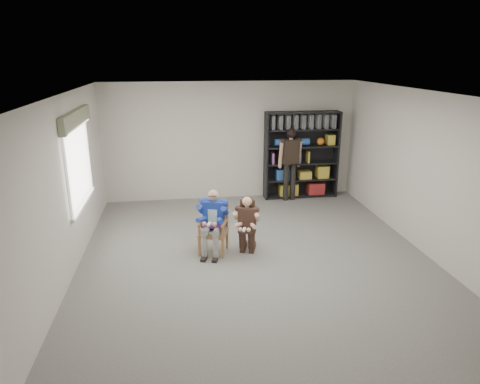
{
  "coord_description": "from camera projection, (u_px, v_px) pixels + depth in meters",
  "views": [
    {
      "loc": [
        -1.25,
        -6.54,
        3.36
      ],
      "look_at": [
        -0.2,
        0.6,
        1.05
      ],
      "focal_mm": 32.0,
      "sensor_mm": 36.0,
      "label": 1
    }
  ],
  "objects": [
    {
      "name": "room_shell",
      "position": [
        258.0,
        182.0,
        6.93
      ],
      "size": [
        6.0,
        7.0,
        2.8
      ],
      "primitive_type": null,
      "color": "silver",
      "rests_on": "ground"
    },
    {
      "name": "armchair",
      "position": [
        213.0,
        229.0,
        7.52
      ],
      "size": [
        0.65,
        0.64,
        0.9
      ],
      "primitive_type": null,
      "rotation": [
        0.0,
        0.0,
        -0.31
      ],
      "color": "#A17C41",
      "rests_on": "floor"
    },
    {
      "name": "seated_man",
      "position": [
        213.0,
        222.0,
        7.47
      ],
      "size": [
        0.69,
        0.82,
        1.17
      ],
      "primitive_type": null,
      "rotation": [
        0.0,
        0.0,
        -0.31
      ],
      "color": "navy",
      "rests_on": "floor"
    },
    {
      "name": "window_left",
      "position": [
        80.0,
        160.0,
        7.4
      ],
      "size": [
        0.16,
        2.0,
        1.75
      ],
      "primitive_type": null,
      "color": "white",
      "rests_on": "room_shell"
    },
    {
      "name": "kneeling_woman",
      "position": [
        247.0,
        225.0,
        7.46
      ],
      "size": [
        0.65,
        0.82,
        1.07
      ],
      "primitive_type": null,
      "rotation": [
        0.0,
        0.0,
        -0.31
      ],
      "color": "#332119",
      "rests_on": "floor"
    },
    {
      "name": "standing_man",
      "position": [
        290.0,
        165.0,
        10.18
      ],
      "size": [
        0.58,
        0.39,
        1.74
      ],
      "primitive_type": null,
      "rotation": [
        0.0,
        0.0,
        0.18
      ],
      "color": "black",
      "rests_on": "floor"
    },
    {
      "name": "bookshelf",
      "position": [
        301.0,
        155.0,
        10.37
      ],
      "size": [
        1.8,
        0.38,
        2.1
      ],
      "primitive_type": null,
      "color": "black",
      "rests_on": "floor"
    },
    {
      "name": "floor",
      "position": [
        257.0,
        260.0,
        7.36
      ],
      "size": [
        6.0,
        7.0,
        0.01
      ],
      "primitive_type": "cube",
      "color": "#625F5B",
      "rests_on": "ground"
    }
  ]
}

